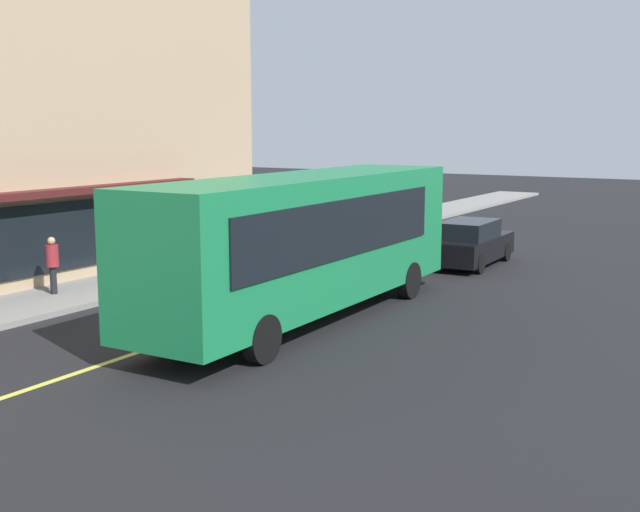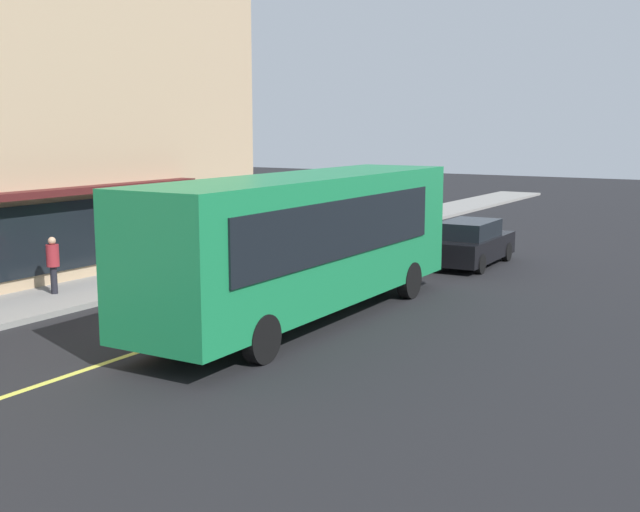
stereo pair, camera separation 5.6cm
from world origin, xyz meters
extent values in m
plane|color=black|center=(0.00, 0.00, 0.00)|extent=(120.00, 120.00, 0.00)
cube|color=gray|center=(0.00, 5.32, 0.07)|extent=(80.00, 2.77, 0.15)
cube|color=#D8D14C|center=(0.00, 0.00, 0.00)|extent=(36.00, 0.16, 0.01)
cube|color=#197F47|center=(1.92, -1.46, 2.00)|extent=(11.04, 2.67, 3.00)
cube|color=black|center=(7.37, -1.38, 2.36)|extent=(0.15, 2.10, 1.80)
cube|color=black|center=(1.60, -0.20, 2.36)|extent=(8.80, 0.19, 1.32)
cube|color=black|center=(1.64, -2.73, 2.36)|extent=(8.80, 0.19, 1.32)
cube|color=#0CF259|center=(7.44, -1.38, 3.25)|extent=(0.11, 1.90, 0.36)
cube|color=#2D2D33|center=(7.47, -1.38, 0.75)|extent=(0.20, 2.40, 0.40)
cylinder|color=black|center=(5.42, -0.28, 0.50)|extent=(1.00, 0.32, 1.00)
cylinder|color=black|center=(5.46, -2.54, 0.50)|extent=(1.00, 0.32, 1.00)
cylinder|color=black|center=(-1.62, -0.38, 0.50)|extent=(1.00, 0.32, 1.00)
cylinder|color=black|center=(-1.58, -2.64, 0.50)|extent=(1.00, 0.32, 1.00)
cube|color=black|center=(11.31, -2.03, 0.60)|extent=(4.35, 1.92, 0.75)
cube|color=black|center=(11.16, -2.04, 1.25)|extent=(2.45, 1.58, 0.55)
cylinder|color=black|center=(12.71, -1.17, 0.32)|extent=(0.65, 0.24, 0.64)
cylinder|color=black|center=(12.76, -2.81, 0.32)|extent=(0.65, 0.24, 0.64)
cylinder|color=black|center=(9.87, -1.25, 0.32)|extent=(0.65, 0.24, 0.64)
cylinder|color=black|center=(9.92, -2.89, 0.32)|extent=(0.65, 0.24, 0.64)
cylinder|color=black|center=(0.31, 5.62, 0.53)|extent=(0.18, 0.18, 0.75)
cylinder|color=maroon|center=(0.31, 5.62, 1.20)|extent=(0.34, 0.34, 0.59)
sphere|color=tan|center=(0.31, 5.62, 1.60)|extent=(0.21, 0.21, 0.21)
cylinder|color=black|center=(9.62, 5.44, 0.58)|extent=(0.18, 0.18, 0.85)
cylinder|color=#B28C33|center=(9.62, 5.44, 1.34)|extent=(0.34, 0.34, 0.68)
sphere|color=tan|center=(9.62, 5.44, 1.80)|extent=(0.24, 0.24, 0.24)
camera|label=1|loc=(-14.03, -11.58, 4.65)|focal=44.85mm
camera|label=2|loc=(-14.00, -11.62, 4.65)|focal=44.85mm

